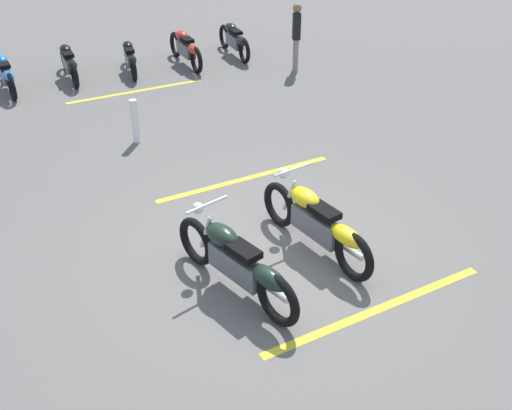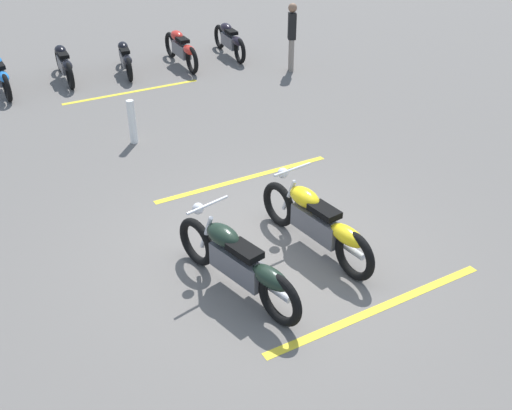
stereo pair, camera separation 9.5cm
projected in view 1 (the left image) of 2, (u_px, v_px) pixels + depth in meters
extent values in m
plane|color=#66605B|center=(265.00, 255.00, 7.96)|extent=(60.00, 60.00, 0.00)
torus|color=black|center=(279.00, 205.00, 8.46)|extent=(0.68, 0.22, 0.67)
torus|color=black|center=(354.00, 257.00, 7.37)|extent=(0.68, 0.22, 0.67)
cube|color=#59595E|center=(317.00, 225.00, 7.84)|extent=(0.87, 0.36, 0.32)
ellipsoid|color=yellow|center=(305.00, 197.00, 7.87)|extent=(0.56, 0.36, 0.24)
ellipsoid|color=yellow|center=(347.00, 236.00, 7.37)|extent=(0.59, 0.33, 0.22)
cube|color=black|center=(324.00, 211.00, 7.60)|extent=(0.47, 0.31, 0.09)
cylinder|color=silver|center=(289.00, 195.00, 8.17)|extent=(0.27, 0.10, 0.56)
cylinder|color=silver|center=(293.00, 170.00, 7.91)|extent=(0.14, 0.62, 0.04)
sphere|color=silver|center=(283.00, 173.00, 8.13)|extent=(0.15, 0.15, 0.15)
cylinder|color=silver|center=(344.00, 246.00, 7.71)|extent=(0.71, 0.21, 0.09)
torus|color=black|center=(196.00, 241.00, 7.66)|extent=(0.67, 0.29, 0.67)
torus|color=black|center=(278.00, 300.00, 6.66)|extent=(0.67, 0.29, 0.67)
cube|color=#59595E|center=(237.00, 265.00, 7.08)|extent=(0.87, 0.44, 0.32)
ellipsoid|color=black|center=(222.00, 235.00, 7.10)|extent=(0.58, 0.41, 0.24)
ellipsoid|color=black|center=(269.00, 278.00, 6.64)|extent=(0.60, 0.38, 0.22)
cube|color=black|center=(243.00, 251.00, 6.85)|extent=(0.49, 0.35, 0.09)
cylinder|color=silver|center=(206.00, 232.00, 7.38)|extent=(0.27, 0.13, 0.56)
cylinder|color=silver|center=(207.00, 205.00, 7.13)|extent=(0.21, 0.61, 0.04)
sphere|color=silver|center=(198.00, 208.00, 7.33)|extent=(0.15, 0.15, 0.15)
cylinder|color=silver|center=(267.00, 286.00, 6.99)|extent=(0.70, 0.28, 0.09)
torus|color=black|center=(224.00, 37.00, 16.26)|extent=(0.65, 0.14, 0.65)
torus|color=black|center=(244.00, 51.00, 15.07)|extent=(0.65, 0.14, 0.65)
cube|color=#59595E|center=(235.00, 41.00, 15.59)|extent=(0.82, 0.25, 0.31)
ellipsoid|color=black|center=(231.00, 28.00, 15.65)|extent=(0.51, 0.29, 0.23)
ellipsoid|color=black|center=(242.00, 41.00, 15.08)|extent=(0.55, 0.26, 0.21)
cube|color=black|center=(236.00, 32.00, 15.35)|extent=(0.43, 0.25, 0.09)
torus|color=black|center=(175.00, 45.00, 15.56)|extent=(0.66, 0.12, 0.66)
torus|color=black|center=(196.00, 60.00, 14.38)|extent=(0.66, 0.12, 0.66)
cube|color=#59595E|center=(186.00, 49.00, 14.89)|extent=(0.83, 0.23, 0.31)
ellipsoid|color=red|center=(182.00, 35.00, 14.94)|extent=(0.52, 0.28, 0.24)
ellipsoid|color=red|center=(194.00, 50.00, 14.39)|extent=(0.55, 0.24, 0.22)
cube|color=black|center=(187.00, 40.00, 14.65)|extent=(0.44, 0.24, 0.09)
torus|color=black|center=(127.00, 53.00, 15.01)|extent=(0.58, 0.17, 0.57)
torus|color=black|center=(134.00, 69.00, 13.92)|extent=(0.58, 0.17, 0.57)
cube|color=#59595E|center=(130.00, 59.00, 14.39)|extent=(0.74, 0.28, 0.27)
ellipsoid|color=black|center=(128.00, 46.00, 14.45)|extent=(0.47, 0.30, 0.21)
ellipsoid|color=black|center=(132.00, 60.00, 13.93)|extent=(0.50, 0.27, 0.19)
cube|color=black|center=(129.00, 50.00, 14.18)|extent=(0.40, 0.25, 0.08)
torus|color=black|center=(64.00, 58.00, 14.59)|extent=(0.62, 0.11, 0.62)
torus|color=black|center=(75.00, 75.00, 13.47)|extent=(0.62, 0.11, 0.62)
cube|color=#59595E|center=(69.00, 64.00, 13.95)|extent=(0.78, 0.21, 0.30)
ellipsoid|color=black|center=(65.00, 49.00, 14.00)|extent=(0.48, 0.26, 0.22)
ellipsoid|color=black|center=(72.00, 65.00, 13.48)|extent=(0.52, 0.23, 0.20)
cube|color=black|center=(68.00, 54.00, 13.73)|extent=(0.41, 0.23, 0.08)
torus|color=black|center=(1.00, 69.00, 13.88)|extent=(0.62, 0.14, 0.62)
torus|color=black|center=(12.00, 87.00, 12.81)|extent=(0.62, 0.14, 0.62)
cube|color=#59595E|center=(6.00, 75.00, 13.27)|extent=(0.79, 0.25, 0.29)
ellipsoid|color=blue|center=(1.00, 60.00, 13.31)|extent=(0.50, 0.29, 0.22)
ellipsoid|color=blue|center=(9.00, 76.00, 12.81)|extent=(0.53, 0.26, 0.20)
cube|color=black|center=(4.00, 65.00, 13.04)|extent=(0.42, 0.25, 0.08)
cylinder|color=gray|center=(295.00, 54.00, 14.58)|extent=(0.12, 0.12, 0.79)
cylinder|color=gray|center=(296.00, 56.00, 14.45)|extent=(0.12, 0.12, 0.79)
cube|color=black|center=(297.00, 26.00, 14.15)|extent=(0.28, 0.25, 0.63)
sphere|color=#8C664C|center=(297.00, 8.00, 13.93)|extent=(0.21, 0.21, 0.21)
cylinder|color=white|center=(135.00, 121.00, 10.88)|extent=(0.14, 0.14, 0.84)
cube|color=yellow|center=(378.00, 309.00, 7.01)|extent=(0.32, 3.20, 0.01)
cube|color=yellow|center=(246.00, 179.00, 9.84)|extent=(0.32, 3.20, 0.01)
cube|color=yellow|center=(136.00, 91.00, 13.45)|extent=(0.32, 3.20, 0.01)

